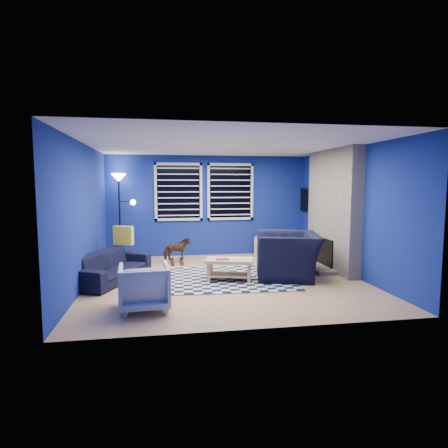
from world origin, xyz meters
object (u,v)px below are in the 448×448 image
rocking_horse (177,249)px  coffee_table (229,265)px  sofa (111,266)px  armchair_bent (144,287)px  tv (309,200)px  cabinet (267,246)px  floor_lamp (120,189)px  armchair_big (287,255)px

rocking_horse → coffee_table: 1.95m
sofa → armchair_bent: 1.85m
armchair_bent → tv: bearing=-141.8°
tv → cabinet: 1.55m
sofa → rocking_horse: 1.87m
rocking_horse → coffee_table: size_ratio=0.61×
armchair_bent → cabinet: size_ratio=1.03×
tv → floor_lamp: floor_lamp is taller
tv → floor_lamp: bearing=176.9°
tv → armchair_bent: tv is taller
armchair_big → coffee_table: size_ratio=1.37×
sofa → rocking_horse: rocking_horse is taller
floor_lamp → cabinet: bearing=-3.7°
sofa → cabinet: bearing=-39.1°
tv → cabinet: size_ratio=1.43×
armchair_big → armchair_bent: armchair_big is taller
cabinet → armchair_bent: bearing=-107.0°
armchair_big → coffee_table: bearing=-71.5°
floor_lamp → armchair_bent: bearing=-79.3°
armchair_big → rocking_horse: armchair_big is taller
tv → sofa: 5.01m
rocking_horse → floor_lamp: size_ratio=0.29×
coffee_table → rocking_horse: bearing=117.4°
armchair_big → armchair_bent: size_ratio=1.84×
tv → armchair_bent: 5.33m
rocking_horse → cabinet: cabinet is taller
cabinet → rocking_horse: bearing=-147.4°
rocking_horse → armchair_bent: bearing=151.0°
armchair_big → floor_lamp: (-3.34, 2.28, 1.24)m
sofa → armchair_big: size_ratio=1.42×
floor_lamp → tv: bearing=-3.1°
tv → rocking_horse: 3.48m
rocking_horse → coffee_table: (0.90, -1.73, -0.02)m
armchair_big → armchair_bent: (-2.63, -1.47, -0.10)m
armchair_big → armchair_bent: bearing=-47.6°
coffee_table → floor_lamp: floor_lamp is taller
tv → armchair_big: bearing=-121.2°
sofa → floor_lamp: size_ratio=0.92×
tv → cabinet: bearing=179.0°
rocking_horse → cabinet: (2.24, 0.43, -0.06)m
sofa → coffee_table: sofa is taller
coffee_table → cabinet: size_ratio=1.38×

